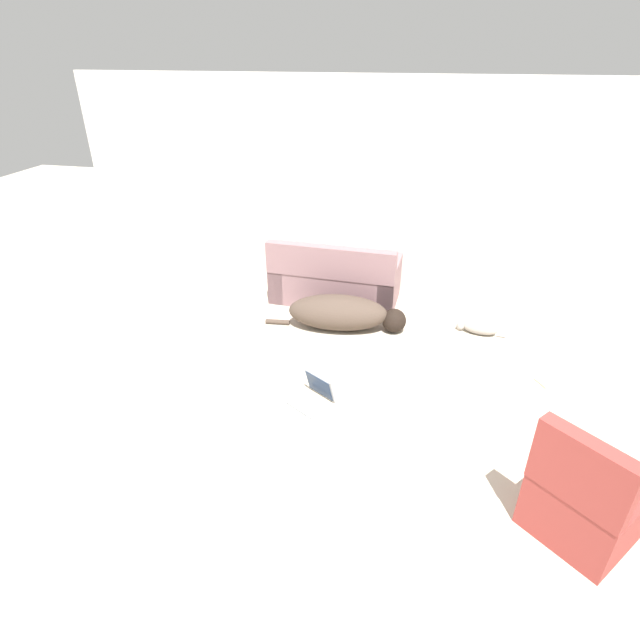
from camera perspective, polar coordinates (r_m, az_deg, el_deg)
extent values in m
plane|color=#BCB29E|center=(3.97, -3.72, -19.80)|extent=(20.00, 20.00, 0.00)
cube|color=silver|center=(6.63, 5.19, 14.57)|extent=(7.71, 0.06, 2.70)
cube|color=gray|center=(6.60, 1.80, 4.24)|extent=(1.66, 0.86, 0.45)
cube|color=gray|center=(6.14, 1.13, 6.61)|extent=(1.63, 0.22, 0.40)
cube|color=gray|center=(6.46, 7.97, 4.07)|extent=(0.24, 0.78, 0.59)
cube|color=gray|center=(6.76, -4.09, 5.43)|extent=(0.24, 0.78, 0.59)
ellipsoid|color=#4C3D33|center=(5.90, 2.06, 0.88)|extent=(1.21, 0.60, 0.42)
sphere|color=black|center=(5.92, 8.46, -0.06)|extent=(0.31, 0.31, 0.28)
cylinder|color=#4C3D33|center=(6.08, -4.86, -0.21)|extent=(0.30, 0.09, 0.06)
ellipsoid|color=gray|center=(6.15, 17.83, -0.92)|extent=(0.42, 0.25, 0.13)
sphere|color=#A89E93|center=(6.17, 15.78, -0.64)|extent=(0.12, 0.12, 0.10)
cylinder|color=gray|center=(6.17, 19.98, -1.77)|extent=(0.10, 0.04, 0.02)
cube|color=gray|center=(4.78, -1.40, -9.60)|extent=(0.42, 0.40, 0.02)
cube|color=gray|center=(4.78, -0.02, -7.49)|extent=(0.33, 0.25, 0.25)
cube|color=#23334C|center=(4.78, -0.10, -7.55)|extent=(0.30, 0.22, 0.23)
cube|color=beige|center=(5.55, 24.61, -6.42)|extent=(0.26, 0.25, 0.02)
cube|color=#993833|center=(4.06, 28.09, -18.07)|extent=(0.89, 0.90, 0.46)
cube|color=#993833|center=(3.56, 27.77, -15.14)|extent=(0.55, 0.50, 0.48)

